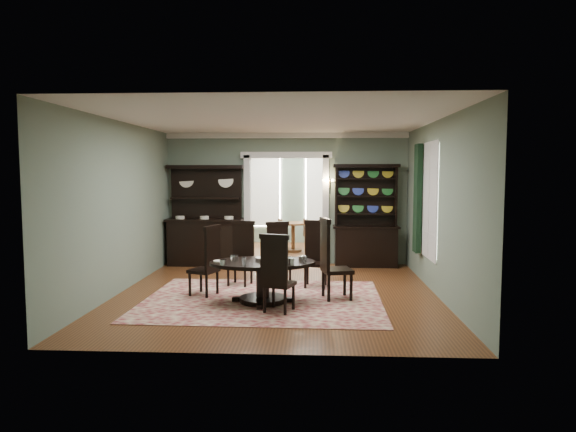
% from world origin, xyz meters
% --- Properties ---
extents(room, '(5.51, 6.01, 3.01)m').
position_xyz_m(room, '(0.00, 0.04, 1.58)').
color(room, brown).
rests_on(room, ground).
extents(parlor, '(3.51, 3.50, 3.01)m').
position_xyz_m(parlor, '(0.00, 5.53, 1.52)').
color(parlor, brown).
rests_on(parlor, ground).
extents(doorway_trim, '(2.08, 0.25, 2.57)m').
position_xyz_m(doorway_trim, '(0.00, 3.00, 1.62)').
color(doorway_trim, silver).
rests_on(doorway_trim, floor).
extents(right_window, '(0.15, 1.47, 2.12)m').
position_xyz_m(right_window, '(2.69, 0.93, 1.60)').
color(right_window, white).
rests_on(right_window, wall_right).
extents(wall_sconce, '(0.27, 0.21, 0.21)m').
position_xyz_m(wall_sconce, '(0.95, 2.85, 1.89)').
color(wall_sconce, '#B88331').
rests_on(wall_sconce, back_wall_right).
extents(rug, '(3.94, 3.12, 0.01)m').
position_xyz_m(rug, '(-0.20, -0.48, 0.01)').
color(rug, maroon).
rests_on(rug, floor).
extents(dining_table, '(1.83, 1.77, 0.67)m').
position_xyz_m(dining_table, '(-0.18, -0.62, 0.47)').
color(dining_table, black).
rests_on(dining_table, rug).
extents(centerpiece, '(1.54, 0.99, 0.25)m').
position_xyz_m(centerpiece, '(-0.15, -0.55, 0.75)').
color(centerpiece, silver).
rests_on(centerpiece, dining_table).
extents(chair_far_left, '(0.53, 0.51, 1.20)m').
position_xyz_m(chair_far_left, '(-0.71, 0.70, 0.63)').
color(chair_far_left, black).
rests_on(chair_far_left, rug).
extents(chair_far_mid, '(0.53, 0.52, 1.17)m').
position_xyz_m(chair_far_mid, '(-0.03, 0.85, 0.61)').
color(chair_far_mid, black).
rests_on(chair_far_mid, rug).
extents(chair_far_right, '(0.49, 0.47, 1.22)m').
position_xyz_m(chair_far_right, '(0.69, 0.62, 0.64)').
color(chair_far_right, black).
rests_on(chair_far_right, rug).
extents(chair_end_left, '(0.56, 0.57, 1.21)m').
position_xyz_m(chair_end_left, '(-1.15, -0.24, 0.64)').
color(chair_end_left, black).
rests_on(chair_end_left, rug).
extents(chair_end_right, '(0.58, 0.60, 1.36)m').
position_xyz_m(chair_end_right, '(0.92, -0.36, 0.72)').
color(chair_end_right, black).
rests_on(chair_end_right, rug).
extents(chair_near, '(0.56, 0.54, 1.20)m').
position_xyz_m(chair_near, '(0.09, -1.27, 0.63)').
color(chair_near, black).
rests_on(chair_near, rug).
extents(sideboard, '(1.73, 0.63, 2.27)m').
position_xyz_m(sideboard, '(-1.84, 2.73, 0.79)').
color(sideboard, black).
rests_on(sideboard, floor).
extents(welsh_dresser, '(1.47, 0.54, 2.29)m').
position_xyz_m(welsh_dresser, '(1.80, 2.75, 0.83)').
color(welsh_dresser, black).
rests_on(welsh_dresser, floor).
extents(parlor_table, '(0.84, 0.84, 0.77)m').
position_xyz_m(parlor_table, '(0.08, 4.75, 0.51)').
color(parlor_table, brown).
rests_on(parlor_table, parlor_floor).
extents(parlor_chair_left, '(0.40, 0.39, 0.84)m').
position_xyz_m(parlor_chair_left, '(-0.38, 5.01, 0.45)').
color(parlor_chair_left, brown).
rests_on(parlor_chair_left, parlor_floor).
extents(parlor_chair_right, '(0.41, 0.40, 0.89)m').
position_xyz_m(parlor_chair_right, '(0.51, 4.62, 0.48)').
color(parlor_chair_right, brown).
rests_on(parlor_chair_right, parlor_floor).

